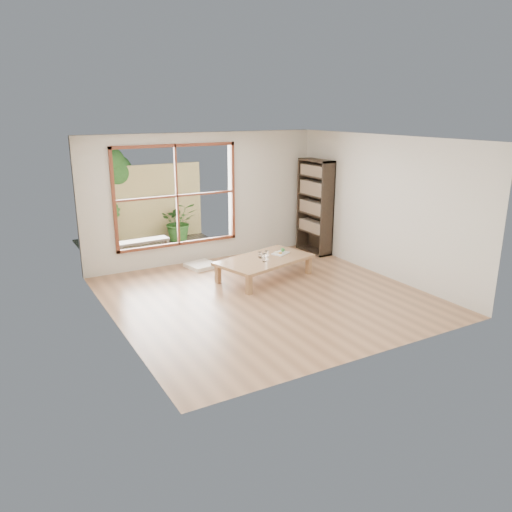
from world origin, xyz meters
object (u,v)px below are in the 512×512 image
Objects in this scene: low_table at (265,261)px; bookshelf at (315,207)px; food_tray at (281,252)px; garden_bench at (143,243)px.

low_table is 0.97× the size of bookshelf.
food_tray is (-1.43, -0.89, -0.60)m from bookshelf.
low_table is 1.75× the size of garden_bench.
bookshelf reaches higher than food_tray.
low_table is 0.46m from food_tray.
bookshelf is at bearing 13.58° from low_table.
food_tray reaches higher than low_table.
food_tray is at bearing -52.74° from garden_bench.
food_tray reaches higher than garden_bench.
food_tray is at bearing 0.34° from low_table.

